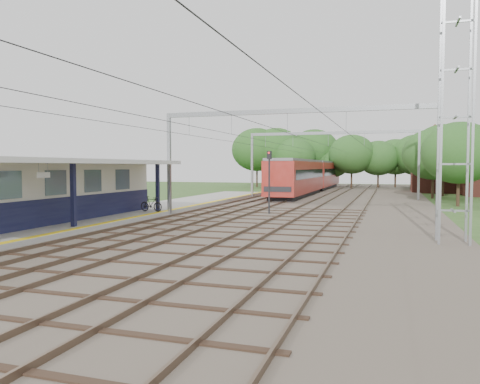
% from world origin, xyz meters
% --- Properties ---
extents(ground, '(160.00, 160.00, 0.00)m').
position_xyz_m(ground, '(0.00, 0.00, 0.00)').
color(ground, '#2D4C1E').
rests_on(ground, ground).
extents(ballast_bed, '(18.00, 90.00, 0.10)m').
position_xyz_m(ballast_bed, '(4.00, 30.00, 0.05)').
color(ballast_bed, '#473D33').
rests_on(ballast_bed, ground).
extents(platform, '(5.00, 52.00, 0.35)m').
position_xyz_m(platform, '(-7.50, 14.00, 0.17)').
color(platform, gray).
rests_on(platform, ground).
extents(yellow_stripe, '(0.45, 52.00, 0.01)m').
position_xyz_m(yellow_stripe, '(-5.25, 14.00, 0.35)').
color(yellow_stripe, yellow).
rests_on(yellow_stripe, platform).
extents(station_building, '(3.41, 18.00, 3.40)m').
position_xyz_m(station_building, '(-8.88, 7.00, 2.04)').
color(station_building, beige).
rests_on(station_building, platform).
extents(canopy, '(6.40, 20.00, 3.44)m').
position_xyz_m(canopy, '(-7.77, 6.00, 3.64)').
color(canopy, '#121438').
rests_on(canopy, platform).
extents(rail_tracks, '(11.80, 88.00, 0.15)m').
position_xyz_m(rail_tracks, '(1.50, 30.00, 0.18)').
color(rail_tracks, brown).
rests_on(rail_tracks, ballast_bed).
extents(catenary_system, '(17.22, 88.00, 7.00)m').
position_xyz_m(catenary_system, '(3.39, 25.28, 5.51)').
color(catenary_system, gray).
rests_on(catenary_system, ground).
extents(lattice_pylon, '(1.30, 1.30, 12.00)m').
position_xyz_m(lattice_pylon, '(12.00, 8.00, 6.00)').
color(lattice_pylon, gray).
rests_on(lattice_pylon, ground).
extents(tree_band, '(31.72, 30.88, 8.82)m').
position_xyz_m(tree_band, '(3.84, 57.12, 4.92)').
color(tree_band, '#382619').
rests_on(tree_band, ground).
extents(house_far, '(8.00, 6.12, 8.66)m').
position_xyz_m(house_far, '(16.00, 52.00, 3.23)').
color(house_far, brown).
rests_on(house_far, ground).
extents(bicycle, '(1.77, 0.69, 1.04)m').
position_xyz_m(bicycle, '(-5.95, 14.16, 0.87)').
color(bicycle, black).
rests_on(bicycle, platform).
extents(train, '(3.12, 38.79, 4.08)m').
position_xyz_m(train, '(-0.50, 47.43, 2.27)').
color(train, black).
rests_on(train, ballast_bed).
extents(signal_post, '(0.36, 0.32, 4.47)m').
position_xyz_m(signal_post, '(1.35, 17.69, 2.84)').
color(signal_post, black).
rests_on(signal_post, ground).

